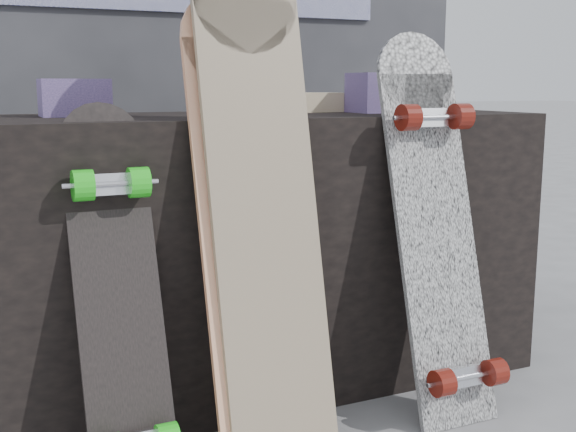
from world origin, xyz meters
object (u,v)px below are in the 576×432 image
longboard_geisha (249,209)px  longboard_celtic (262,186)px  vendor_table (262,248)px  longboard_cascadia (437,219)px  skateboard_dark (118,288)px

longboard_geisha → longboard_celtic: longboard_celtic is taller
vendor_table → longboard_geisha: size_ratio=1.43×
longboard_celtic → longboard_cascadia: 0.51m
longboard_cascadia → skateboard_dark: 0.85m
vendor_table → longboard_celtic: longboard_celtic is taller
longboard_geisha → longboard_celtic: (0.03, -0.01, 0.06)m
longboard_celtic → skateboard_dark: bearing=177.3°
longboard_celtic → longboard_cascadia: (0.50, -0.01, -0.12)m
vendor_table → skateboard_dark: size_ratio=1.89×
vendor_table → longboard_cascadia: bearing=-49.4°
longboard_geisha → skateboard_dark: longboard_geisha is taller
vendor_table → skateboard_dark: 0.62m
longboard_celtic → longboard_cascadia: bearing=-1.6°
vendor_table → longboard_cascadia: longboard_cascadia is taller
longboard_geisha → longboard_cascadia: (0.53, -0.02, -0.06)m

